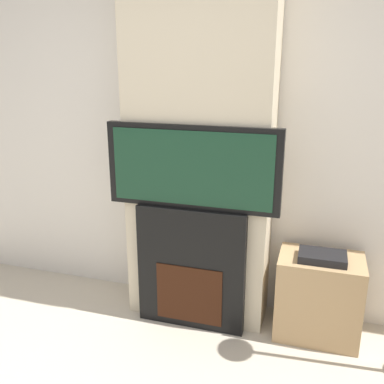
{
  "coord_description": "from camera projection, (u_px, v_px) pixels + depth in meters",
  "views": [
    {
      "loc": [
        0.77,
        -0.87,
        1.78
      ],
      "look_at": [
        0.0,
        1.65,
        0.97
      ],
      "focal_mm": 40.0,
      "sensor_mm": 36.0,
      "label": 1
    }
  ],
  "objects": [
    {
      "name": "fireplace",
      "position": [
        192.0,
        268.0,
        2.92
      ],
      "size": [
        0.74,
        0.15,
        0.86
      ],
      "color": "black",
      "rests_on": "ground_plane"
    },
    {
      "name": "chimney_breast",
      "position": [
        200.0,
        129.0,
        2.8
      ],
      "size": [
        0.97,
        0.35,
        2.7
      ],
      "color": "beige",
      "rests_on": "ground_plane"
    },
    {
      "name": "television",
      "position": [
        192.0,
        168.0,
        2.7
      ],
      "size": [
        1.14,
        0.07,
        0.54
      ],
      "color": "black",
      "rests_on": "fireplace"
    },
    {
      "name": "wall_back",
      "position": [
        208.0,
        124.0,
        2.99
      ],
      "size": [
        6.0,
        0.06,
        2.7
      ],
      "color": "silver",
      "rests_on": "ground_plane"
    },
    {
      "name": "media_stand",
      "position": [
        318.0,
        296.0,
        2.83
      ],
      "size": [
        0.54,
        0.37,
        0.62
      ],
      "color": "tan",
      "rests_on": "ground_plane"
    }
  ]
}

